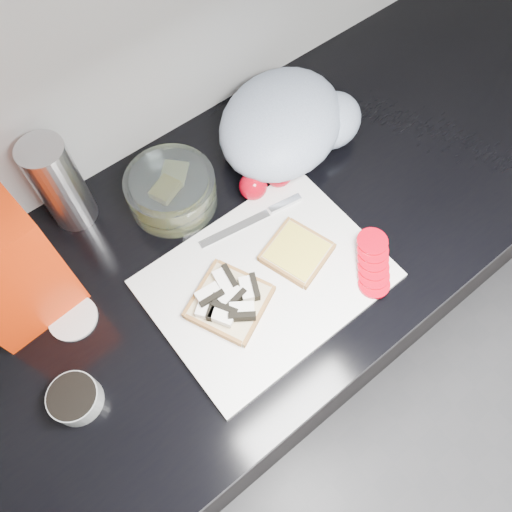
{
  "coord_description": "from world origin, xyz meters",
  "views": [
    {
      "loc": [
        -0.14,
        0.83,
        1.71
      ],
      "look_at": [
        0.1,
        1.14,
        0.95
      ],
      "focal_mm": 35.0,
      "sensor_mm": 36.0,
      "label": 1
    }
  ],
  "objects_px": {
    "glass_bowl": "(171,191)",
    "steel_canister": "(60,184)",
    "cutting_board": "(266,279)",
    "bread_bag": "(0,266)"
  },
  "relations": [
    {
      "from": "cutting_board",
      "to": "glass_bowl",
      "type": "relative_size",
      "value": 2.38
    },
    {
      "from": "cutting_board",
      "to": "glass_bowl",
      "type": "bearing_deg",
      "value": 97.87
    },
    {
      "from": "cutting_board",
      "to": "steel_canister",
      "type": "bearing_deg",
      "value": 120.35
    },
    {
      "from": "cutting_board",
      "to": "steel_canister",
      "type": "relative_size",
      "value": 2.09
    },
    {
      "from": "cutting_board",
      "to": "bread_bag",
      "type": "bearing_deg",
      "value": 145.85
    },
    {
      "from": "glass_bowl",
      "to": "steel_canister",
      "type": "bearing_deg",
      "value": 150.72
    },
    {
      "from": "steel_canister",
      "to": "glass_bowl",
      "type": "bearing_deg",
      "value": -29.28
    },
    {
      "from": "glass_bowl",
      "to": "steel_canister",
      "type": "xyz_separation_m",
      "value": [
        -0.16,
        0.09,
        0.06
      ]
    },
    {
      "from": "cutting_board",
      "to": "bread_bag",
      "type": "distance_m",
      "value": 0.43
    },
    {
      "from": "cutting_board",
      "to": "bread_bag",
      "type": "xyz_separation_m",
      "value": [
        -0.34,
        0.23,
        0.11
      ]
    }
  ]
}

